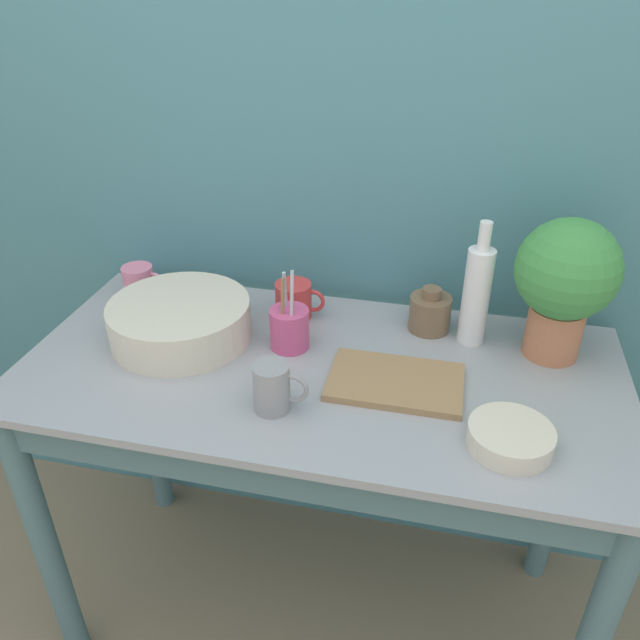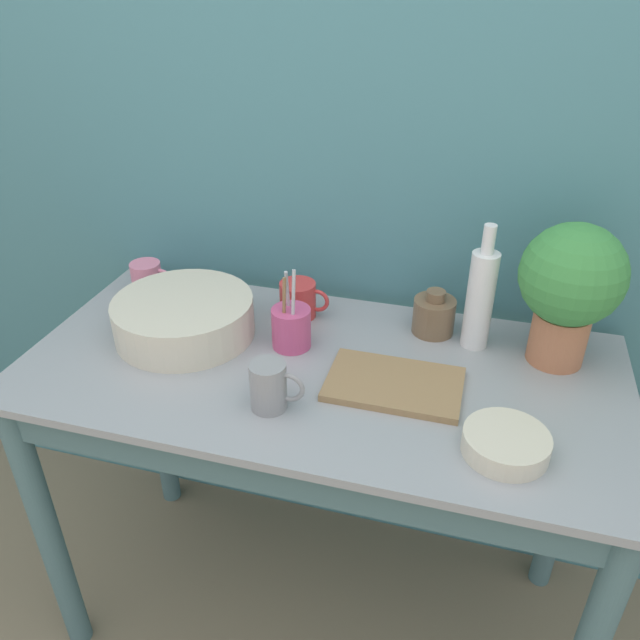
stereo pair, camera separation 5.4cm
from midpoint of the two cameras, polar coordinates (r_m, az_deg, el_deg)
The scene contains 12 objects.
wall_back at distance 1.56m, azimuth 4.90°, elevation 14.17°, with size 6.00×0.05×2.40m.
counter_table at distance 1.47m, azimuth 0.80°, elevation -10.40°, with size 1.33×0.64×0.85m.
potted_plant at distance 1.42m, azimuth 22.94°, elevation 3.03°, with size 0.22×0.22×0.32m.
bowl_wash_large at distance 1.50m, azimuth -11.31°, elevation 0.24°, with size 0.33×0.33×0.09m.
bottle_tall at distance 1.45m, azimuth 15.48°, elevation 1.98°, with size 0.06×0.06×0.30m.
bottle_short at distance 1.51m, azimuth 11.38°, elevation 0.45°, with size 0.10×0.10×0.11m.
mug_grey at distance 1.24m, azimuth -3.37°, elevation -6.06°, with size 0.11×0.07×0.10m.
mug_pink at distance 1.70m, azimuth -14.59°, elevation 3.63°, with size 0.12×0.08×0.09m.
mug_red at distance 1.55m, azimuth -0.96°, elevation 1.87°, with size 0.13×0.09×0.09m.
bowl_small_cream at distance 1.21m, azimuth 17.88°, elevation -10.72°, with size 0.16×0.16×0.04m.
utensil_cup at distance 1.43m, azimuth -1.57°, elevation -0.66°, with size 0.09×0.09×0.20m.
tray_board at distance 1.33m, azimuth 7.96°, elevation -5.84°, with size 0.28×0.18×0.02m.
Camera 2 is at (0.31, -0.77, 1.65)m, focal length 35.00 mm.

